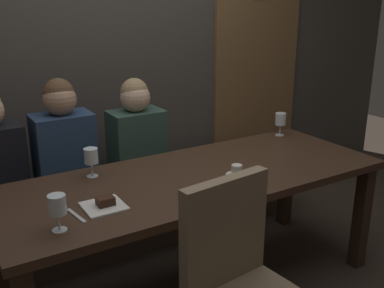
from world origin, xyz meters
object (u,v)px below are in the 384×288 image
wine_glass_far_left (91,157)px  espresso_cup (237,171)px  wine_glass_near_left (281,120)px  fork_on_table (76,216)px  banquette_bench (145,209)px  chair_near_side (241,280)px  wine_glass_far_right (57,207)px  diner_bearded (64,144)px  diner_far_end (137,135)px  dining_table (196,189)px  dessert_plate (104,204)px

wine_glass_far_left → espresso_cup: wine_glass_far_left is taller
wine_glass_near_left → fork_on_table: (-1.65, -0.47, -0.11)m
banquette_bench → chair_near_side: chair_near_side is taller
chair_near_side → wine_glass_near_left: (1.14, 1.05, 0.30)m
wine_glass_near_left → chair_near_side: bearing=-137.5°
wine_glass_far_right → espresso_cup: (1.02, 0.11, -0.09)m
diner_bearded → espresso_cup: diner_bearded is taller
banquette_bench → diner_far_end: bearing=177.4°
dining_table → wine_glass_far_left: size_ratio=13.41×
diner_far_end → wine_glass_far_left: bearing=-137.6°
wine_glass_far_right → wine_glass_far_left: size_ratio=1.00×
banquette_bench → dessert_plate: dessert_plate is taller
fork_on_table → diner_bearded: bearing=68.4°
dining_table → dessert_plate: bearing=-168.0°
banquette_bench → wine_glass_far_right: 1.41m
dessert_plate → fork_on_table: size_ratio=1.12×
chair_near_side → espresso_cup: (0.41, 0.59, 0.21)m
diner_far_end → diner_bearded: bearing=-178.6°
dining_table → espresso_cup: size_ratio=18.33×
wine_glass_near_left → wine_glass_far_right: size_ratio=1.00×
diner_bearded → wine_glass_near_left: bearing=-14.0°
banquette_bench → chair_near_side: (-0.23, -1.42, 0.33)m
dining_table → diner_bearded: (-0.54, 0.69, 0.17)m
chair_near_side → wine_glass_far_left: bearing=105.8°
dining_table → diner_bearded: diner_bearded is taller
banquette_bench → chair_near_side: size_ratio=2.55×
banquette_bench → diner_far_end: diner_far_end is taller
chair_near_side → fork_on_table: size_ratio=5.76×
espresso_cup → fork_on_table: 0.92m
banquette_bench → chair_near_side: bearing=-99.1°
fork_on_table → wine_glass_near_left: bearing=7.5°
banquette_bench → dessert_plate: 1.14m
espresso_cup → fork_on_table: espresso_cup is taller
dining_table → chair_near_side: (-0.23, -0.72, -0.09)m
diner_bearded → wine_glass_near_left: 1.50m
wine_glass_far_right → dessert_plate: size_ratio=0.86×
espresso_cup → chair_near_side: bearing=-124.9°
wine_glass_far_left → dining_table: bearing=-28.3°
diner_bearded → dessert_plate: diner_bearded is taller
diner_bearded → wine_glass_far_left: diner_bearded is taller
wine_glass_far_left → fork_on_table: wine_glass_far_left is taller
diner_bearded → wine_glass_far_left: bearing=-85.6°
wine_glass_far_right → dessert_plate: bearing=25.1°
wine_glass_near_left → wine_glass_far_left: size_ratio=1.00×
wine_glass_near_left → fork_on_table: size_ratio=0.96×
banquette_bench → dessert_plate: (-0.59, -0.83, 0.53)m
dessert_plate → wine_glass_near_left: bearing=16.7°
wine_glass_far_left → fork_on_table: (-0.23, -0.42, -0.11)m
diner_bearded → fork_on_table: (-0.19, -0.84, -0.07)m
dining_table → chair_near_side: bearing=-107.5°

